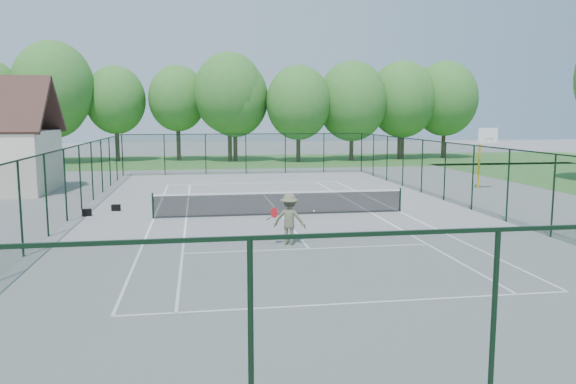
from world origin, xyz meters
The scene contains 10 objects.
ground centered at (0.00, 0.00, 0.00)m, with size 140.00×140.00×0.00m, color gray.
grass_far centered at (0.00, 30.00, 0.01)m, with size 80.00×16.00×0.01m, color #447E34.
court_lines centered at (0.00, 0.00, 0.00)m, with size 11.05×23.85×0.01m.
tennis_net centered at (0.00, 0.00, 0.58)m, with size 11.08×0.08×1.10m.
fence_enclosure centered at (0.00, 0.00, 1.56)m, with size 18.05×36.05×3.02m.
tree_line_far centered at (0.00, 30.00, 5.99)m, with size 39.40×6.40×9.70m.
basketball_goal centered at (13.15, 6.81, 2.57)m, with size 1.20×1.43×3.65m.
sports_bag_a centered at (-8.42, 1.12, 0.15)m, with size 0.39×0.23×0.31m, color black.
sports_bag_b centered at (-7.35, 2.33, 0.15)m, with size 0.37×0.23×0.29m, color black.
tennis_player centered at (-0.53, -5.64, 0.87)m, with size 1.85×1.02×1.74m.
Camera 1 is at (-3.55, -24.14, 4.36)m, focal length 35.00 mm.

